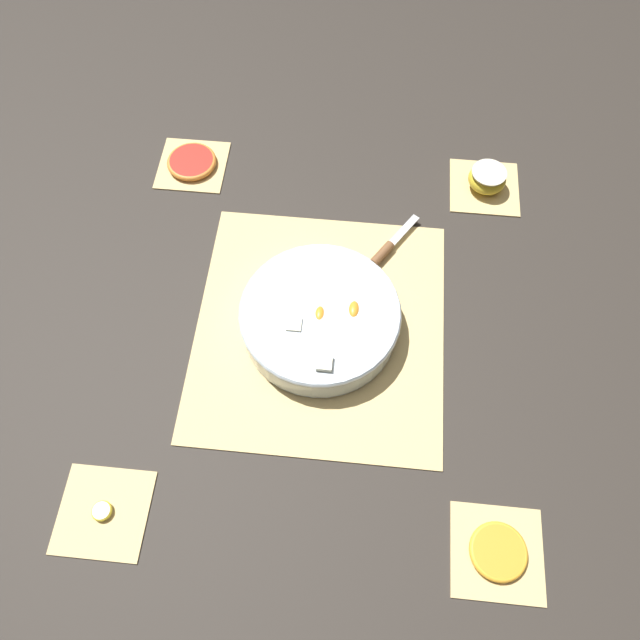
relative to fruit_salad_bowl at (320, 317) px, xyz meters
The scene contains 12 objects.
ground_plane 0.04m from the fruit_salad_bowl, 145.14° to the right, with size 6.00×6.00×0.00m, color #2D2823.
bamboo_mat_center 0.04m from the fruit_salad_bowl, 145.14° to the right, with size 0.47×0.43×0.01m.
coaster_mat_near_left 0.46m from the fruit_salad_bowl, 139.57° to the right, with size 0.14×0.14×0.01m.
coaster_mat_near_right 0.46m from the fruit_salad_bowl, 40.53° to the right, with size 0.14×0.14×0.01m.
coaster_mat_far_left 0.46m from the fruit_salad_bowl, 139.64° to the left, with size 0.14×0.14×0.01m.
coaster_mat_far_right 0.46m from the fruit_salad_bowl, 40.45° to the left, with size 0.14×0.14×0.01m.
fruit_salad_bowl is the anchor object (origin of this frame).
paring_knife 0.20m from the fruit_salad_bowl, 147.74° to the left, with size 0.13×0.09×0.02m.
apple_half 0.46m from the fruit_salad_bowl, 139.64° to the left, with size 0.07×0.07×0.04m.
orange_slice_whole 0.46m from the fruit_salad_bowl, 40.45° to the left, with size 0.09×0.09×0.01m.
banana_coin_single 0.46m from the fruit_salad_bowl, 40.53° to the right, with size 0.03×0.03×0.01m.
grapefruit_slice 0.46m from the fruit_salad_bowl, 139.57° to the right, with size 0.10×0.10×0.01m.
Camera 1 is at (0.51, 0.05, 0.98)m, focal length 35.00 mm.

